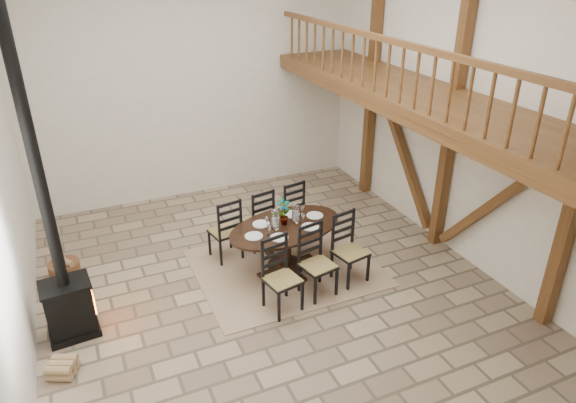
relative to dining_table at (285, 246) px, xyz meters
name	(u,v)px	position (x,y,z in m)	size (l,w,h in m)	color
ground	(268,284)	(-0.45, -0.32, -0.43)	(8.00, 8.00, 0.00)	tan
room_shell	(340,96)	(0.74, -0.32, 2.58)	(7.02, 8.02, 5.01)	white
rug	(286,267)	(0.00, 0.00, -0.42)	(3.00, 2.50, 0.02)	tan
dining_table	(285,246)	(0.00, 0.00, 0.00)	(2.23, 2.56, 1.31)	black
wood_stove	(60,268)	(-3.44, -0.30, 0.69)	(0.71, 0.56, 5.00)	black
log_basket	(65,270)	(-3.48, 1.18, -0.26)	(0.50, 0.50, 0.41)	brown
log_stack	(63,368)	(-3.62, -1.09, -0.32)	(0.43, 0.44, 0.22)	#A57D5C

